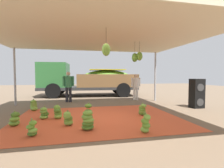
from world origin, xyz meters
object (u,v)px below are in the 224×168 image
object	(u,v)px
banana_bunch_5	(15,119)
banana_bunch_9	(146,124)
banana_bunch_6	(44,113)
speaker_stack	(197,93)
banana_bunch_4	(88,121)
worker_0	(68,84)
cargo_truck_main	(86,79)
banana_bunch_8	(58,112)
banana_bunch_7	(68,119)
banana_bunch_0	(34,105)
banana_bunch_3	(142,110)
worker_1	(136,85)
banana_bunch_1	(88,112)
banana_bunch_2	(32,129)

from	to	relation	value
banana_bunch_5	banana_bunch_9	world-z (taller)	banana_bunch_9
banana_bunch_6	speaker_stack	xyz separation A→B (m)	(6.59, 0.69, 0.48)
banana_bunch_4	banana_bunch_5	world-z (taller)	banana_bunch_4
banana_bunch_9	banana_bunch_5	bearing A→B (deg)	159.33
worker_0	speaker_stack	bearing A→B (deg)	-26.14
banana_bunch_5	cargo_truck_main	distance (m)	7.54
banana_bunch_8	speaker_stack	xyz separation A→B (m)	(6.13, 0.78, 0.45)
banana_bunch_7	cargo_truck_main	world-z (taller)	cargo_truck_main
banana_bunch_5	banana_bunch_7	bearing A→B (deg)	-9.99
banana_bunch_6	banana_bunch_9	xyz separation A→B (m)	(2.88, -2.02, 0.04)
banana_bunch_0	banana_bunch_3	size ratio (longest dim) A/B	1.03
banana_bunch_0	banana_bunch_7	world-z (taller)	banana_bunch_0
banana_bunch_5	banana_bunch_6	distance (m)	0.97
worker_1	banana_bunch_7	bearing A→B (deg)	-129.91
banana_bunch_1	speaker_stack	bearing A→B (deg)	11.80
banana_bunch_7	banana_bunch_9	world-z (taller)	banana_bunch_9
banana_bunch_3	worker_1	size ratio (longest dim) A/B	0.30
worker_1	banana_bunch_9	bearing A→B (deg)	-107.34
banana_bunch_1	banana_bunch_8	bearing A→B (deg)	164.72
worker_1	banana_bunch_6	bearing A→B (deg)	-142.43
banana_bunch_0	worker_0	distance (m)	2.61
banana_bunch_5	worker_1	distance (m)	6.84
banana_bunch_5	banana_bunch_2	bearing A→B (deg)	-53.93
banana_bunch_8	banana_bunch_0	bearing A→B (deg)	125.98
banana_bunch_1	cargo_truck_main	distance (m)	6.82
banana_bunch_0	banana_bunch_3	distance (m)	4.58
banana_bunch_1	worker_1	size ratio (longest dim) A/B	0.36
banana_bunch_9	worker_1	xyz separation A→B (m)	(1.74, 5.58, 0.69)
banana_bunch_2	banana_bunch_7	bearing A→B (deg)	42.66
banana_bunch_0	banana_bunch_4	xyz separation A→B (m)	(2.13, -2.98, 0.03)
banana_bunch_4	worker_0	xyz separation A→B (m)	(-0.79, 5.08, 0.75)
banana_bunch_9	speaker_stack	distance (m)	4.62
banana_bunch_1	worker_1	bearing A→B (deg)	51.49
banana_bunch_4	speaker_stack	xyz separation A→B (m)	(5.17, 2.15, 0.42)
banana_bunch_7	banana_bunch_9	bearing A→B (deg)	-27.99
banana_bunch_2	speaker_stack	world-z (taller)	speaker_stack
speaker_stack	banana_bunch_9	bearing A→B (deg)	-143.80
banana_bunch_7	cargo_truck_main	bearing A→B (deg)	82.87
banana_bunch_1	banana_bunch_7	xyz separation A→B (m)	(-0.64, -0.57, -0.05)
banana_bunch_2	banana_bunch_5	distance (m)	1.26
banana_bunch_5	banana_bunch_6	bearing A→B (deg)	43.99
banana_bunch_9	banana_bunch_8	bearing A→B (deg)	141.40
banana_bunch_7	worker_1	distance (m)	5.92
cargo_truck_main	banana_bunch_2	bearing A→B (deg)	-102.08
worker_1	cargo_truck_main	bearing A→B (deg)	135.39
banana_bunch_3	cargo_truck_main	size ratio (longest dim) A/B	0.07
banana_bunch_7	banana_bunch_8	xyz separation A→B (m)	(-0.40, 0.86, 0.02)
banana_bunch_4	banana_bunch_8	size ratio (longest dim) A/B	1.13
banana_bunch_3	banana_bunch_4	world-z (taller)	banana_bunch_4
banana_bunch_0	worker_1	xyz separation A→B (m)	(5.33, 2.04, 0.71)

